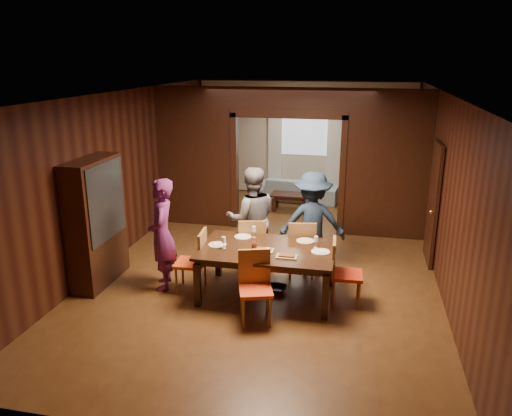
% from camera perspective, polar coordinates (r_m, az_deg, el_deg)
% --- Properties ---
extents(floor, '(9.00, 9.00, 0.00)m').
position_cam_1_polar(floor, '(8.99, 1.92, -5.77)').
color(floor, '#533017').
rests_on(floor, ground).
extents(ceiling, '(5.50, 9.00, 0.02)m').
position_cam_1_polar(ceiling, '(8.31, 2.12, 13.01)').
color(ceiling, silver).
rests_on(ceiling, room_walls).
extents(room_walls, '(5.52, 9.01, 2.90)m').
position_cam_1_polar(room_walls, '(10.34, 3.88, 5.97)').
color(room_walls, black).
rests_on(room_walls, floor).
extents(person_purple, '(0.59, 0.73, 1.74)m').
position_cam_1_polar(person_purple, '(7.75, -10.70, -2.98)').
color(person_purple, '#62215F').
rests_on(person_purple, floor).
extents(person_grey, '(1.02, 0.90, 1.76)m').
position_cam_1_polar(person_grey, '(8.28, -0.48, -1.27)').
color(person_grey, slate).
rests_on(person_grey, floor).
extents(person_navy, '(1.18, 0.79, 1.70)m').
position_cam_1_polar(person_navy, '(8.28, 6.44, -1.62)').
color(person_navy, '#1B2C44').
rests_on(person_navy, floor).
extents(sofa, '(2.03, 0.94, 0.57)m').
position_cam_1_polar(sofa, '(12.52, 4.87, 2.17)').
color(sofa, '#90AFBD').
rests_on(sofa, floor).
extents(serving_bowl, '(0.32, 0.32, 0.08)m').
position_cam_1_polar(serving_bowl, '(7.48, 2.45, -3.99)').
color(serving_bowl, black).
rests_on(serving_bowl, dining_table).
extents(dining_table, '(1.98, 1.23, 0.76)m').
position_cam_1_polar(dining_table, '(7.52, 1.27, -7.32)').
color(dining_table, black).
rests_on(dining_table, floor).
extents(coffee_table, '(0.80, 0.50, 0.40)m').
position_cam_1_polar(coffee_table, '(11.70, 3.75, 0.70)').
color(coffee_table, black).
rests_on(coffee_table, floor).
extents(chair_left, '(0.47, 0.47, 0.97)m').
position_cam_1_polar(chair_left, '(7.70, -7.52, -6.02)').
color(chair_left, '#E74815').
rests_on(chair_left, floor).
extents(chair_right, '(0.46, 0.46, 0.97)m').
position_cam_1_polar(chair_right, '(7.36, 10.36, -7.28)').
color(chair_right, red).
rests_on(chair_right, floor).
extents(chair_far_l, '(0.52, 0.52, 0.97)m').
position_cam_1_polar(chair_far_l, '(8.26, -0.39, -4.25)').
color(chair_far_l, red).
rests_on(chair_far_l, floor).
extents(chair_far_r, '(0.52, 0.52, 0.97)m').
position_cam_1_polar(chair_far_r, '(8.19, 5.15, -4.50)').
color(chair_far_r, orange).
rests_on(chair_far_r, floor).
extents(chair_near, '(0.55, 0.55, 0.97)m').
position_cam_1_polar(chair_near, '(6.78, -0.04, -9.17)').
color(chair_near, '#E44015').
rests_on(chair_near, floor).
extents(hutch, '(0.40, 1.20, 2.00)m').
position_cam_1_polar(hutch, '(8.14, -17.80, -1.55)').
color(hutch, black).
rests_on(hutch, floor).
extents(door_right, '(0.06, 0.90, 2.10)m').
position_cam_1_polar(door_right, '(9.08, 19.59, 0.49)').
color(door_right, black).
rests_on(door_right, floor).
extents(window_far, '(1.20, 0.03, 1.30)m').
position_cam_1_polar(window_far, '(12.81, 5.59, 8.94)').
color(window_far, silver).
rests_on(window_far, back_wall).
extents(curtain_left, '(0.35, 0.06, 2.40)m').
position_cam_1_polar(curtain_left, '(12.94, 2.19, 7.08)').
color(curtain_left, white).
rests_on(curtain_left, back_wall).
extents(curtain_right, '(0.35, 0.06, 2.40)m').
position_cam_1_polar(curtain_right, '(12.78, 8.88, 6.75)').
color(curtain_right, white).
rests_on(curtain_right, back_wall).
extents(plate_left, '(0.27, 0.27, 0.01)m').
position_cam_1_polar(plate_left, '(7.51, -4.43, -4.20)').
color(plate_left, silver).
rests_on(plate_left, dining_table).
extents(plate_far_l, '(0.27, 0.27, 0.01)m').
position_cam_1_polar(plate_far_l, '(7.82, -1.50, -3.29)').
color(plate_far_l, white).
rests_on(plate_far_l, dining_table).
extents(plate_far_r, '(0.27, 0.27, 0.01)m').
position_cam_1_polar(plate_far_r, '(7.68, 5.66, -3.76)').
color(plate_far_r, silver).
rests_on(plate_far_r, dining_table).
extents(plate_right, '(0.27, 0.27, 0.01)m').
position_cam_1_polar(plate_right, '(7.29, 7.39, -4.97)').
color(plate_right, white).
rests_on(plate_right, dining_table).
extents(plate_near, '(0.27, 0.27, 0.01)m').
position_cam_1_polar(plate_near, '(7.06, 0.57, -5.58)').
color(plate_near, silver).
rests_on(plate_near, dining_table).
extents(platter_a, '(0.30, 0.20, 0.04)m').
position_cam_1_polar(platter_a, '(7.28, 0.84, -4.77)').
color(platter_a, gray).
rests_on(platter_a, dining_table).
extents(platter_b, '(0.30, 0.20, 0.04)m').
position_cam_1_polar(platter_b, '(7.07, 3.53, -5.46)').
color(platter_b, gray).
rests_on(platter_b, dining_table).
extents(wineglass_left, '(0.08, 0.08, 0.18)m').
position_cam_1_polar(wineglass_left, '(7.35, -3.71, -3.97)').
color(wineglass_left, silver).
rests_on(wineglass_left, dining_table).
extents(wineglass_far, '(0.08, 0.08, 0.18)m').
position_cam_1_polar(wineglass_far, '(7.77, -0.25, -2.75)').
color(wineglass_far, white).
rests_on(wineglass_far, dining_table).
extents(wineglass_right, '(0.08, 0.08, 0.18)m').
position_cam_1_polar(wineglass_right, '(7.41, 6.87, -3.88)').
color(wineglass_right, white).
rests_on(wineglass_right, dining_table).
extents(tumbler, '(0.07, 0.07, 0.14)m').
position_cam_1_polar(tumbler, '(7.02, 1.39, -5.16)').
color(tumbler, silver).
rests_on(tumbler, dining_table).
extents(condiment_jar, '(0.08, 0.08, 0.11)m').
position_cam_1_polar(condiment_jar, '(7.31, -0.20, -4.34)').
color(condiment_jar, '#532513').
rests_on(condiment_jar, dining_table).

